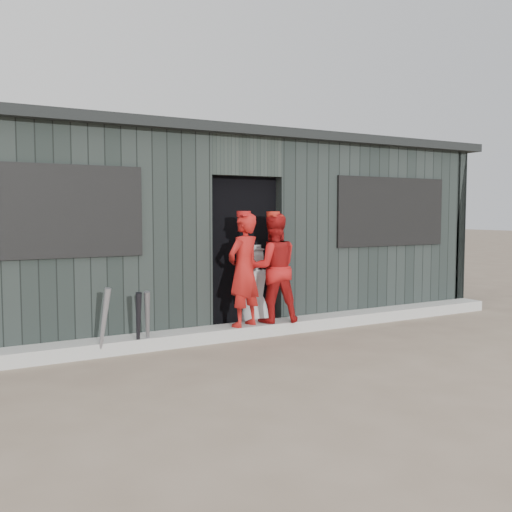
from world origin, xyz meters
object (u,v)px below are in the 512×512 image
bat_right (138,323)px  player_grey_back (255,288)px  bat_mid (147,321)px  bat_left (104,323)px  player_red_right (273,268)px  player_red_left (244,270)px  dugout (200,229)px

bat_right → player_grey_back: size_ratio=0.63×
bat_mid → player_grey_back: size_ratio=0.64×
bat_left → player_grey_back: player_grey_back is taller
bat_left → player_grey_back: bearing=13.9°
bat_mid → bat_right: (-0.11, -0.01, -0.00)m
bat_left → player_grey_back: (2.11, 0.53, 0.17)m
bat_mid → bat_left: bearing=-175.3°
player_grey_back → player_red_right: bearing=125.1°
bat_right → player_red_left: (1.37, 0.12, 0.50)m
bat_right → bat_left: bearing=-175.8°
bat_mid → player_red_right: size_ratio=0.51×
bat_mid → dugout: dugout is taller
bat_mid → player_grey_back: player_grey_back is taller
bat_left → dugout: 2.87m
player_red_right → player_grey_back: bearing=-59.6°
bat_mid → player_red_left: player_red_left is taller
bat_left → player_red_left: 1.82m
bat_right → player_red_right: size_ratio=0.50×
bat_mid → player_red_right: bearing=5.5°
bat_right → player_grey_back: player_grey_back is taller
bat_left → bat_mid: bat_left is taller
bat_left → bat_right: size_ratio=1.11×
dugout → bat_right: bearing=-129.9°
bat_mid → bat_right: bearing=-173.5°
player_red_left → dugout: size_ratio=0.17×
player_grey_back → dugout: size_ratio=0.13×
bat_mid → player_red_left: (1.26, 0.11, 0.49)m
bat_right → dugout: size_ratio=0.08×
bat_mid → player_red_right: player_red_right is taller
player_red_left → player_grey_back: 0.60m
bat_left → bat_mid: (0.49, 0.04, -0.03)m
bat_left → bat_mid: 0.49m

